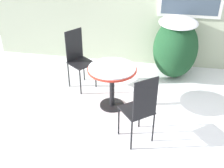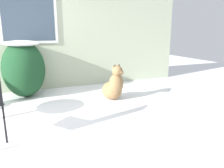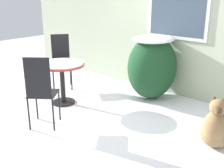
# 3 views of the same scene
# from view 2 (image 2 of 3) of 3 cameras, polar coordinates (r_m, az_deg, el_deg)

# --- Properties ---
(ground_plane) EXTENTS (16.00, 16.00, 0.00)m
(ground_plane) POSITION_cam_2_polar(r_m,az_deg,el_deg) (3.40, -20.32, -10.76)
(ground_plane) COLOR white
(house_wall) EXTENTS (8.00, 0.10, 3.15)m
(house_wall) POSITION_cam_2_polar(r_m,az_deg,el_deg) (5.32, -22.92, 15.12)
(house_wall) COLOR #B2BC9E
(house_wall) RESTS_ON ground_plane
(shrub_left) EXTENTS (0.86, 0.99, 1.17)m
(shrub_left) POSITION_cam_2_polar(r_m,az_deg,el_deg) (4.90, -22.10, 4.07)
(shrub_left) COLOR #194223
(shrub_left) RESTS_ON ground_plane
(dog) EXTENTS (0.50, 0.64, 0.73)m
(dog) POSITION_cam_2_polar(r_m,az_deg,el_deg) (4.36, 0.47, -0.67)
(dog) COLOR #937047
(dog) RESTS_ON ground_plane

